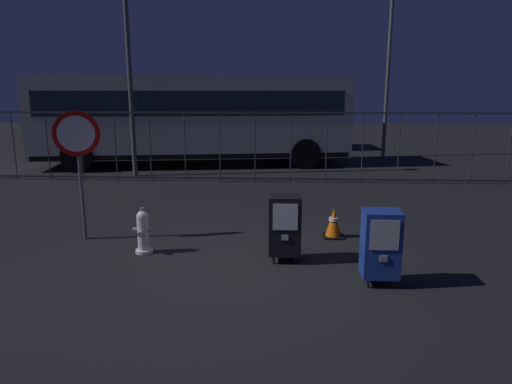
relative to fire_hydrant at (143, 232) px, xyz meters
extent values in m
plane|color=black|center=(1.48, -0.66, -0.35)|extent=(60.00, 60.00, 0.00)
cylinder|color=silver|center=(0.00, 0.00, -0.33)|extent=(0.28, 0.28, 0.05)
cylinder|color=silver|center=(0.00, 0.00, -0.03)|extent=(0.19, 0.19, 0.55)
sphere|color=silver|center=(0.00, 0.00, 0.25)|extent=(0.19, 0.19, 0.19)
cylinder|color=gray|center=(0.00, 0.00, 0.37)|extent=(0.06, 0.06, 0.05)
cylinder|color=gray|center=(0.00, -0.13, 0.00)|extent=(0.09, 0.08, 0.09)
cylinder|color=gray|center=(-0.13, 0.00, 0.03)|extent=(0.07, 0.07, 0.07)
cylinder|color=gray|center=(0.13, 0.00, 0.03)|extent=(0.07, 0.07, 0.07)
cylinder|color=black|center=(3.35, -1.18, -0.29)|extent=(0.04, 0.04, 0.12)
cylinder|color=black|center=(3.69, -1.18, -0.29)|extent=(0.04, 0.04, 0.12)
cylinder|color=black|center=(3.35, -0.90, -0.29)|extent=(0.04, 0.04, 0.12)
cylinder|color=black|center=(3.69, -0.90, -0.29)|extent=(0.04, 0.04, 0.12)
cube|color=navy|center=(3.52, -1.04, 0.22)|extent=(0.48, 0.40, 0.90)
cube|color=#B2B7BF|center=(3.52, -1.24, 0.40)|extent=(0.36, 0.01, 0.40)
cube|color=gray|center=(3.52, -1.24, 0.08)|extent=(0.10, 0.02, 0.08)
cylinder|color=black|center=(2.09, -0.38, -0.29)|extent=(0.04, 0.04, 0.12)
cylinder|color=black|center=(2.43, -0.38, -0.29)|extent=(0.04, 0.04, 0.12)
cylinder|color=black|center=(2.09, -0.10, -0.29)|extent=(0.04, 0.04, 0.12)
cylinder|color=black|center=(2.43, -0.10, -0.29)|extent=(0.04, 0.04, 0.12)
cube|color=black|center=(2.26, -0.24, 0.22)|extent=(0.48, 0.40, 0.90)
cube|color=#B2B7BF|center=(2.26, -0.45, 0.40)|extent=(0.36, 0.01, 0.40)
cube|color=gray|center=(2.26, -0.45, 0.08)|extent=(0.10, 0.02, 0.08)
cylinder|color=#4C4F54|center=(-1.23, 0.63, 0.75)|extent=(0.06, 0.06, 2.20)
cylinder|color=red|center=(-1.23, 0.61, 1.50)|extent=(0.71, 0.31, 0.76)
cylinder|color=white|center=(-1.23, 0.60, 1.50)|extent=(0.56, 0.23, 0.60)
cube|color=black|center=(3.14, 0.95, -0.34)|extent=(0.36, 0.36, 0.03)
cone|color=orange|center=(3.14, 0.95, -0.07)|extent=(0.28, 0.28, 0.50)
cylinder|color=white|center=(3.14, 0.95, -0.02)|extent=(0.17, 0.17, 0.06)
cube|color=#2D2D33|center=(1.48, 5.91, 1.60)|extent=(18.00, 0.04, 0.05)
cube|color=#2D2D33|center=(1.48, 5.91, -0.25)|extent=(18.00, 0.04, 0.05)
cylinder|color=#2D2D33|center=(-5.52, 5.91, 0.65)|extent=(0.03, 0.03, 2.00)
cylinder|color=#2D2D33|center=(-4.52, 5.91, 0.65)|extent=(0.03, 0.03, 2.00)
cylinder|color=#2D2D33|center=(-3.52, 5.91, 0.65)|extent=(0.03, 0.03, 2.00)
cylinder|color=#2D2D33|center=(-2.52, 5.91, 0.65)|extent=(0.03, 0.03, 2.00)
cylinder|color=#2D2D33|center=(-1.52, 5.91, 0.65)|extent=(0.03, 0.03, 2.00)
cylinder|color=#2D2D33|center=(-0.52, 5.91, 0.65)|extent=(0.03, 0.03, 2.00)
cylinder|color=#2D2D33|center=(0.48, 5.91, 0.65)|extent=(0.03, 0.03, 2.00)
cylinder|color=#2D2D33|center=(1.48, 5.91, 0.65)|extent=(0.03, 0.03, 2.00)
cylinder|color=#2D2D33|center=(2.48, 5.91, 0.65)|extent=(0.03, 0.03, 2.00)
cylinder|color=#2D2D33|center=(3.48, 5.91, 0.65)|extent=(0.03, 0.03, 2.00)
cylinder|color=#2D2D33|center=(4.48, 5.91, 0.65)|extent=(0.03, 0.03, 2.00)
cylinder|color=#2D2D33|center=(5.48, 5.91, 0.65)|extent=(0.03, 0.03, 2.00)
cylinder|color=#2D2D33|center=(6.48, 5.91, 0.65)|extent=(0.03, 0.03, 2.00)
cylinder|color=#2D2D33|center=(7.48, 5.91, 0.65)|extent=(0.03, 0.03, 2.00)
cylinder|color=#2D2D33|center=(8.48, 5.91, 0.65)|extent=(0.03, 0.03, 2.00)
cube|color=beige|center=(-0.79, 8.91, 1.32)|extent=(10.75, 4.02, 2.65)
cube|color=#1E2838|center=(-0.79, 8.91, 1.80)|extent=(10.13, 3.94, 0.80)
cube|color=black|center=(-0.79, 8.91, 0.10)|extent=(10.55, 3.99, 0.16)
cylinder|color=black|center=(3.03, 8.22, 0.15)|extent=(1.03, 0.42, 1.00)
cylinder|color=black|center=(2.66, 10.69, 0.15)|extent=(1.03, 0.42, 1.00)
cylinder|color=black|center=(-4.24, 7.14, 0.15)|extent=(1.03, 0.42, 1.00)
cylinder|color=black|center=(-4.61, 9.61, 0.15)|extent=(1.03, 0.42, 1.00)
cube|color=red|center=(-2.10, 13.32, 1.32)|extent=(10.64, 3.20, 2.65)
cube|color=#1E2838|center=(-2.10, 13.32, 1.80)|extent=(10.02, 3.18, 0.80)
cube|color=black|center=(-2.10, 13.32, 0.10)|extent=(10.44, 3.19, 0.16)
cylinder|color=black|center=(1.65, 12.32, 0.15)|extent=(1.02, 0.35, 1.00)
cylinder|color=black|center=(1.48, 14.82, 0.15)|extent=(1.02, 0.35, 1.00)
cylinder|color=black|center=(-5.68, 11.83, 0.15)|extent=(1.02, 0.35, 1.00)
cylinder|color=black|center=(-5.85, 14.32, 0.15)|extent=(1.02, 0.35, 1.00)
cylinder|color=#4C4F54|center=(6.26, 11.26, 2.68)|extent=(0.14, 0.14, 6.06)
cylinder|color=#4C4F54|center=(-2.24, 6.68, 3.31)|extent=(0.14, 0.14, 7.33)
camera|label=1|loc=(2.16, -6.87, 2.21)|focal=32.00mm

